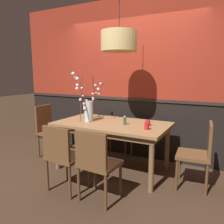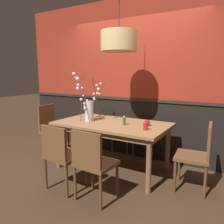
{
  "view_description": "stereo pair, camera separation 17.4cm",
  "coord_description": "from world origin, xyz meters",
  "px_view_note": "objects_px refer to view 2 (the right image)",
  "views": [
    {
      "loc": [
        1.6,
        -3.04,
        1.53
      ],
      "look_at": [
        0.0,
        0.0,
        0.94
      ],
      "focal_mm": 35.86,
      "sensor_mm": 36.0,
      "label": 1
    },
    {
      "loc": [
        1.76,
        -2.95,
        1.53
      ],
      "look_at": [
        0.0,
        0.0,
        0.94
      ],
      "focal_mm": 35.86,
      "sensor_mm": 36.0,
      "label": 2
    }
  ],
  "objects_px": {
    "dining_table": "(112,128)",
    "condiment_bottle": "(124,121)",
    "vase_with_blossoms": "(88,107)",
    "candle_holder_nearer_edge": "(145,126)",
    "chair_head_east_end": "(198,153)",
    "candle_holder_nearer_center": "(147,123)",
    "chair_near_side_right": "(92,161)",
    "chair_near_side_left": "(62,153)",
    "chair_head_west_end": "(51,128)",
    "chair_far_side_left": "(126,126)",
    "pendant_lamp": "(119,41)",
    "chair_far_side_right": "(148,127)"
  },
  "relations": [
    {
      "from": "dining_table",
      "to": "condiment_bottle",
      "type": "distance_m",
      "value": 0.28
    },
    {
      "from": "vase_with_blossoms",
      "to": "candle_holder_nearer_edge",
      "type": "relative_size",
      "value": 7.91
    },
    {
      "from": "chair_head_east_end",
      "to": "candle_holder_nearer_center",
      "type": "xyz_separation_m",
      "value": [
        -0.74,
        0.08,
        0.3
      ]
    },
    {
      "from": "dining_table",
      "to": "candle_holder_nearer_edge",
      "type": "relative_size",
      "value": 17.61
    },
    {
      "from": "chair_near_side_right",
      "to": "chair_near_side_left",
      "type": "distance_m",
      "value": 0.5
    },
    {
      "from": "condiment_bottle",
      "to": "candle_holder_nearer_edge",
      "type": "bearing_deg",
      "value": -18.29
    },
    {
      "from": "chair_head_east_end",
      "to": "candle_holder_nearer_edge",
      "type": "xyz_separation_m",
      "value": [
        -0.68,
        -0.16,
        0.31
      ]
    },
    {
      "from": "chair_head_west_end",
      "to": "chair_far_side_left",
      "type": "distance_m",
      "value": 1.45
    },
    {
      "from": "chair_near_side_right",
      "to": "vase_with_blossoms",
      "type": "relative_size",
      "value": 1.13
    },
    {
      "from": "chair_head_west_end",
      "to": "chair_near_side_left",
      "type": "relative_size",
      "value": 1.07
    },
    {
      "from": "candle_holder_nearer_center",
      "to": "condiment_bottle",
      "type": "distance_m",
      "value": 0.34
    },
    {
      "from": "chair_near_side_left",
      "to": "candle_holder_nearer_center",
      "type": "height_order",
      "value": "chair_near_side_left"
    },
    {
      "from": "chair_near_side_left",
      "to": "pendant_lamp",
      "type": "relative_size",
      "value": 0.88
    },
    {
      "from": "pendant_lamp",
      "to": "chair_far_side_right",
      "type": "bearing_deg",
      "value": 81.87
    },
    {
      "from": "vase_with_blossoms",
      "to": "condiment_bottle",
      "type": "height_order",
      "value": "vase_with_blossoms"
    },
    {
      "from": "chair_head_east_end",
      "to": "candle_holder_nearer_edge",
      "type": "relative_size",
      "value": 9.13
    },
    {
      "from": "chair_head_west_end",
      "to": "chair_near_side_left",
      "type": "height_order",
      "value": "chair_head_west_end"
    },
    {
      "from": "pendant_lamp",
      "to": "chair_near_side_right",
      "type": "bearing_deg",
      "value": -79.82
    },
    {
      "from": "chair_far_side_right",
      "to": "pendant_lamp",
      "type": "distance_m",
      "value": 1.74
    },
    {
      "from": "chair_near_side_right",
      "to": "candle_holder_nearer_center",
      "type": "relative_size",
      "value": 11.05
    },
    {
      "from": "chair_far_side_right",
      "to": "vase_with_blossoms",
      "type": "relative_size",
      "value": 1.19
    },
    {
      "from": "chair_far_side_left",
      "to": "condiment_bottle",
      "type": "xyz_separation_m",
      "value": [
        0.45,
        -0.96,
        0.33
      ]
    },
    {
      "from": "candle_holder_nearer_center",
      "to": "pendant_lamp",
      "type": "height_order",
      "value": "pendant_lamp"
    },
    {
      "from": "chair_near_side_right",
      "to": "chair_far_side_left",
      "type": "height_order",
      "value": "chair_near_side_right"
    },
    {
      "from": "dining_table",
      "to": "chair_head_east_end",
      "type": "xyz_separation_m",
      "value": [
        1.31,
        -0.01,
        -0.17
      ]
    },
    {
      "from": "chair_head_east_end",
      "to": "chair_far_side_right",
      "type": "height_order",
      "value": "chair_far_side_right"
    },
    {
      "from": "chair_near_side_right",
      "to": "condiment_bottle",
      "type": "distance_m",
      "value": 0.94
    },
    {
      "from": "chair_head_west_end",
      "to": "vase_with_blossoms",
      "type": "xyz_separation_m",
      "value": [
        0.93,
        -0.07,
        0.47
      ]
    },
    {
      "from": "chair_near_side_right",
      "to": "vase_with_blossoms",
      "type": "height_order",
      "value": "vase_with_blossoms"
    },
    {
      "from": "chair_near_side_right",
      "to": "candle_holder_nearer_edge",
      "type": "bearing_deg",
      "value": 65.02
    },
    {
      "from": "chair_far_side_right",
      "to": "candle_holder_nearer_center",
      "type": "xyz_separation_m",
      "value": [
        0.32,
        -0.86,
        0.28
      ]
    },
    {
      "from": "dining_table",
      "to": "chair_head_west_end",
      "type": "distance_m",
      "value": 1.34
    },
    {
      "from": "chair_far_side_left",
      "to": "candle_holder_nearer_edge",
      "type": "relative_size",
      "value": 8.9
    },
    {
      "from": "chair_head_west_end",
      "to": "chair_near_side_left",
      "type": "xyz_separation_m",
      "value": [
        1.11,
        -0.9,
        -0.01
      ]
    },
    {
      "from": "dining_table",
      "to": "condiment_bottle",
      "type": "height_order",
      "value": "condiment_bottle"
    },
    {
      "from": "chair_head_east_end",
      "to": "pendant_lamp",
      "type": "height_order",
      "value": "pendant_lamp"
    },
    {
      "from": "chair_near_side_right",
      "to": "chair_far_side_right",
      "type": "bearing_deg",
      "value": 91.11
    },
    {
      "from": "chair_head_west_end",
      "to": "vase_with_blossoms",
      "type": "bearing_deg",
      "value": -4.11
    },
    {
      "from": "chair_far_side_left",
      "to": "candle_holder_nearer_center",
      "type": "relative_size",
      "value": 10.99
    },
    {
      "from": "condiment_bottle",
      "to": "chair_far_side_right",
      "type": "bearing_deg",
      "value": 89.58
    },
    {
      "from": "chair_head_east_end",
      "to": "vase_with_blossoms",
      "type": "height_order",
      "value": "vase_with_blossoms"
    },
    {
      "from": "chair_near_side_right",
      "to": "chair_head_east_end",
      "type": "relative_size",
      "value": 0.98
    },
    {
      "from": "candle_holder_nearer_center",
      "to": "condiment_bottle",
      "type": "bearing_deg",
      "value": -161.55
    },
    {
      "from": "vase_with_blossoms",
      "to": "candle_holder_nearer_center",
      "type": "bearing_deg",
      "value": 8.44
    },
    {
      "from": "dining_table",
      "to": "pendant_lamp",
      "type": "relative_size",
      "value": 1.74
    },
    {
      "from": "chair_far_side_right",
      "to": "chair_far_side_left",
      "type": "bearing_deg",
      "value": -179.0
    },
    {
      "from": "condiment_bottle",
      "to": "dining_table",
      "type": "bearing_deg",
      "value": 170.89
    },
    {
      "from": "chair_near_side_right",
      "to": "pendant_lamp",
      "type": "distance_m",
      "value": 1.76
    },
    {
      "from": "chair_head_west_end",
      "to": "chair_near_side_right",
      "type": "distance_m",
      "value": 1.85
    },
    {
      "from": "chair_head_west_end",
      "to": "condiment_bottle",
      "type": "height_order",
      "value": "chair_head_west_end"
    }
  ]
}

